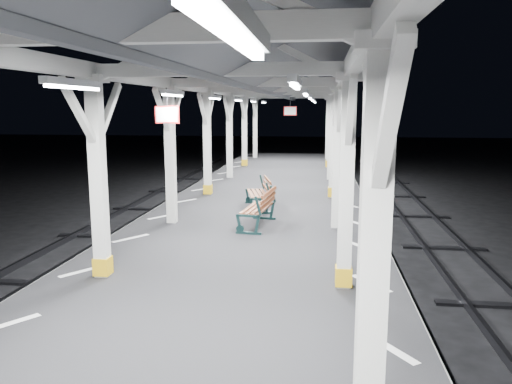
# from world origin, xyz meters

# --- Properties ---
(platform) EXTENTS (6.00, 50.00, 1.00)m
(platform) POSITION_xyz_m (0.00, 0.00, 0.50)
(platform) COLOR black
(platform) RESTS_ON ground
(hazard_stripes_left) EXTENTS (1.00, 48.00, 0.01)m
(hazard_stripes_left) POSITION_xyz_m (-2.45, 0.00, 1.00)
(hazard_stripes_left) COLOR silver
(hazard_stripes_left) RESTS_ON platform
(hazard_stripes_right) EXTENTS (1.00, 48.00, 0.01)m
(hazard_stripes_right) POSITION_xyz_m (2.45, 0.00, 1.00)
(hazard_stripes_right) COLOR silver
(hazard_stripes_right) RESTS_ON platform
(canopy) EXTENTS (5.40, 49.00, 4.65)m
(canopy) POSITION_xyz_m (0.00, -0.02, 4.56)
(canopy) COLOR silver
(canopy) RESTS_ON platform
(bench_mid) EXTENTS (0.79, 1.70, 0.89)m
(bench_mid) POSITION_xyz_m (0.23, 5.85, 1.47)
(bench_mid) COLOR #132C2C
(bench_mid) RESTS_ON platform
(bench_far) EXTENTS (0.93, 1.68, 0.86)m
(bench_far) POSITION_xyz_m (-0.03, 8.00, 1.46)
(bench_far) COLOR #132C2C
(bench_far) RESTS_ON platform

